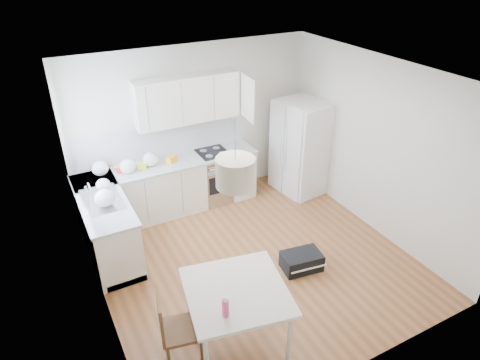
# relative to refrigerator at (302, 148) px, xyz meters

# --- Properties ---
(floor) EXTENTS (4.20, 4.20, 0.00)m
(floor) POSITION_rel_refrigerator_xyz_m (-1.75, -1.39, -0.85)
(floor) COLOR brown
(floor) RESTS_ON ground
(ceiling) EXTENTS (4.20, 4.20, 0.00)m
(ceiling) POSITION_rel_refrigerator_xyz_m (-1.75, -1.39, 1.85)
(ceiling) COLOR white
(ceiling) RESTS_ON wall_back
(wall_back) EXTENTS (4.20, 0.00, 4.20)m
(wall_back) POSITION_rel_refrigerator_xyz_m (-1.75, 0.71, 0.50)
(wall_back) COLOR beige
(wall_back) RESTS_ON floor
(wall_left) EXTENTS (0.00, 4.20, 4.20)m
(wall_left) POSITION_rel_refrigerator_xyz_m (-3.85, -1.39, 0.50)
(wall_left) COLOR beige
(wall_left) RESTS_ON floor
(wall_right) EXTENTS (0.00, 4.20, 4.20)m
(wall_right) POSITION_rel_refrigerator_xyz_m (0.35, -1.39, 0.50)
(wall_right) COLOR beige
(wall_right) RESTS_ON floor
(window_glassblock) EXTENTS (0.02, 1.00, 1.00)m
(window_glassblock) POSITION_rel_refrigerator_xyz_m (-3.84, -0.24, 0.90)
(window_glassblock) COLOR #BFE0F9
(window_glassblock) RESTS_ON wall_left
(cabinets_back) EXTENTS (3.00, 0.60, 0.88)m
(cabinets_back) POSITION_rel_refrigerator_xyz_m (-2.35, 0.41, -0.41)
(cabinets_back) COLOR white
(cabinets_back) RESTS_ON floor
(cabinets_left) EXTENTS (0.60, 1.80, 0.88)m
(cabinets_left) POSITION_rel_refrigerator_xyz_m (-3.55, -0.19, -0.41)
(cabinets_left) COLOR white
(cabinets_left) RESTS_ON floor
(counter_back) EXTENTS (3.02, 0.64, 0.04)m
(counter_back) POSITION_rel_refrigerator_xyz_m (-2.35, 0.41, 0.05)
(counter_back) COLOR #BABCBF
(counter_back) RESTS_ON cabinets_back
(counter_left) EXTENTS (0.64, 1.82, 0.04)m
(counter_left) POSITION_rel_refrigerator_xyz_m (-3.55, -0.19, 0.05)
(counter_left) COLOR #BABCBF
(counter_left) RESTS_ON cabinets_left
(backsplash_back) EXTENTS (3.00, 0.01, 0.58)m
(backsplash_back) POSITION_rel_refrigerator_xyz_m (-2.35, 0.71, 0.36)
(backsplash_back) COLOR white
(backsplash_back) RESTS_ON wall_back
(backsplash_left) EXTENTS (0.01, 1.80, 0.58)m
(backsplash_left) POSITION_rel_refrigerator_xyz_m (-3.84, -0.19, 0.36)
(backsplash_left) COLOR white
(backsplash_left) RESTS_ON wall_left
(upper_cabinets) EXTENTS (1.70, 0.32, 0.75)m
(upper_cabinets) POSITION_rel_refrigerator_xyz_m (-1.90, 0.55, 1.03)
(upper_cabinets) COLOR white
(upper_cabinets) RESTS_ON wall_back
(range_oven) EXTENTS (0.50, 0.61, 0.88)m
(range_oven) POSITION_rel_refrigerator_xyz_m (-1.55, 0.41, -0.41)
(range_oven) COLOR #B0B3B5
(range_oven) RESTS_ON floor
(sink) EXTENTS (0.50, 0.80, 0.16)m
(sink) POSITION_rel_refrigerator_xyz_m (-3.55, -0.24, 0.07)
(sink) COLOR #B0B3B5
(sink) RESTS_ON counter_left
(refrigerator) EXTENTS (0.91, 0.94, 1.70)m
(refrigerator) POSITION_rel_refrigerator_xyz_m (0.00, 0.00, 0.00)
(refrigerator) COLOR white
(refrigerator) RESTS_ON floor
(dining_table) EXTENTS (1.24, 1.24, 0.84)m
(dining_table) POSITION_rel_refrigerator_xyz_m (-2.67, -2.60, -0.11)
(dining_table) COLOR beige
(dining_table) RESTS_ON floor
(dining_chair) EXTENTS (0.49, 0.49, 0.98)m
(dining_chair) POSITION_rel_refrigerator_xyz_m (-3.28, -2.51, -0.36)
(dining_chair) COLOR #533219
(dining_chair) RESTS_ON floor
(drink_bottle) EXTENTS (0.08, 0.08, 0.24)m
(drink_bottle) POSITION_rel_refrigerator_xyz_m (-2.93, -2.87, 0.11)
(drink_bottle) COLOR #D83C79
(drink_bottle) RESTS_ON dining_table
(gym_bag) EXTENTS (0.59, 0.43, 0.25)m
(gym_bag) POSITION_rel_refrigerator_xyz_m (-1.25, -1.87, -0.72)
(gym_bag) COLOR black
(gym_bag) RESTS_ON floor
(pendant_lamp) EXTENTS (0.38, 0.38, 0.29)m
(pendant_lamp) POSITION_rel_refrigerator_xyz_m (-2.61, -2.48, 1.33)
(pendant_lamp) COLOR #C2B195
(pendant_lamp) RESTS_ON ceiling
(grocery_bag_a) EXTENTS (0.26, 0.22, 0.23)m
(grocery_bag_a) POSITION_rel_refrigerator_xyz_m (-3.40, 0.49, 0.19)
(grocery_bag_a) COLOR white
(grocery_bag_a) RESTS_ON counter_back
(grocery_bag_b) EXTENTS (0.26, 0.22, 0.23)m
(grocery_bag_b) POSITION_rel_refrigerator_xyz_m (-3.01, 0.36, 0.19)
(grocery_bag_b) COLOR white
(grocery_bag_b) RESTS_ON counter_back
(grocery_bag_c) EXTENTS (0.26, 0.22, 0.23)m
(grocery_bag_c) POSITION_rel_refrigerator_xyz_m (-2.62, 0.43, 0.19)
(grocery_bag_c) COLOR white
(grocery_bag_c) RESTS_ON counter_back
(grocery_bag_d) EXTENTS (0.20, 0.17, 0.18)m
(grocery_bag_d) POSITION_rel_refrigerator_xyz_m (-3.46, 0.01, 0.16)
(grocery_bag_d) COLOR white
(grocery_bag_d) RESTS_ON counter_back
(grocery_bag_e) EXTENTS (0.27, 0.23, 0.25)m
(grocery_bag_e) POSITION_rel_refrigerator_xyz_m (-3.54, -0.43, 0.19)
(grocery_bag_e) COLOR white
(grocery_bag_e) RESTS_ON counter_left
(snack_orange) EXTENTS (0.19, 0.17, 0.11)m
(snack_orange) POSITION_rel_refrigerator_xyz_m (-2.30, 0.39, 0.13)
(snack_orange) COLOR #FF9E16
(snack_orange) RESTS_ON counter_back
(snack_yellow) EXTENTS (0.16, 0.13, 0.10)m
(snack_yellow) POSITION_rel_refrigerator_xyz_m (-2.79, 0.40, 0.12)
(snack_yellow) COLOR yellow
(snack_yellow) RESTS_ON counter_back
(snack_red) EXTENTS (0.16, 0.11, 0.10)m
(snack_red) POSITION_rel_refrigerator_xyz_m (-3.10, 0.45, 0.12)
(snack_red) COLOR red
(snack_red) RESTS_ON counter_back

